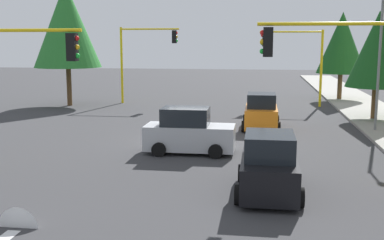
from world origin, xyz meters
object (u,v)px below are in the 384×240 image
(street_lamp_curbside, at_px, (382,50))
(traffic_signal_near_left, at_px, (340,69))
(tree_opposite_side, at_px, (67,25))
(tree_roadside_mid, at_px, (378,49))
(tree_roadside_far, at_px, (342,43))
(car_orange, at_px, (261,113))
(car_silver, at_px, (189,132))
(car_black, at_px, (269,166))
(traffic_signal_far_right, at_px, (144,50))
(traffic_signal_far_left, at_px, (296,52))
(traffic_signal_near_right, at_px, (12,70))

(street_lamp_curbside, bearing_deg, traffic_signal_near_left, -20.18)
(street_lamp_curbside, xyz_separation_m, tree_opposite_side, (-8.39, -20.20, 1.57))
(traffic_signal_near_left, relative_size, tree_roadside_mid, 0.84)
(tree_roadside_far, xyz_separation_m, car_orange, (13.76, -6.28, -3.74))
(traffic_signal_near_left, relative_size, car_orange, 1.51)
(tree_roadside_far, relative_size, car_silver, 1.84)
(tree_roadside_far, relative_size, car_black, 1.85)
(street_lamp_curbside, relative_size, tree_roadside_mid, 1.07)
(traffic_signal_far_right, height_order, tree_roadside_far, tree_roadside_far)
(street_lamp_curbside, bearing_deg, tree_opposite_side, -112.55)
(traffic_signal_far_left, relative_size, car_orange, 1.54)
(traffic_signal_near_left, bearing_deg, car_orange, -166.56)
(traffic_signal_far_left, height_order, tree_roadside_far, tree_roadside_far)
(traffic_signal_far_left, distance_m, car_black, 21.57)
(tree_roadside_mid, bearing_deg, traffic_signal_far_left, -144.27)
(car_orange, bearing_deg, tree_roadside_mid, 119.00)
(traffic_signal_near_right, xyz_separation_m, tree_opposite_side, (-18.00, -5.36, 2.14))
(traffic_signal_far_left, bearing_deg, traffic_signal_near_left, -0.05)
(street_lamp_curbside, distance_m, car_silver, 11.20)
(tree_roadside_mid, bearing_deg, car_orange, -61.00)
(traffic_signal_near_right, relative_size, tree_opposite_side, 0.59)
(traffic_signal_far_right, height_order, traffic_signal_near_right, traffic_signal_far_right)
(traffic_signal_far_right, relative_size, traffic_signal_near_left, 1.06)
(car_black, height_order, car_orange, same)
(traffic_signal_near_left, distance_m, tree_roadside_far, 24.32)
(car_black, bearing_deg, traffic_signal_far_left, 174.05)
(traffic_signal_far_right, xyz_separation_m, car_silver, (16.00, 5.86, -3.22))
(traffic_signal_far_right, xyz_separation_m, tree_roadside_far, (-4.00, 15.22, 0.52))
(tree_opposite_side, xyz_separation_m, car_black, (19.24, 14.47, -5.02))
(car_orange, bearing_deg, car_black, 1.24)
(traffic_signal_far_right, distance_m, traffic_signal_near_right, 20.00)
(traffic_signal_near_right, bearing_deg, street_lamp_curbside, 122.93)
(traffic_signal_far_left, height_order, car_silver, traffic_signal_far_left)
(traffic_signal_far_right, bearing_deg, tree_roadside_far, 104.73)
(traffic_signal_near_left, xyz_separation_m, street_lamp_curbside, (-9.61, 3.53, 0.46))
(traffic_signal_near_right, distance_m, tree_roadside_mid, 21.00)
(traffic_signal_far_left, relative_size, tree_roadside_mid, 0.85)
(traffic_signal_near_left, height_order, car_silver, traffic_signal_near_left)
(tree_roadside_far, bearing_deg, tree_roadside_mid, 2.86)
(traffic_signal_far_left, height_order, street_lamp_curbside, street_lamp_curbside)
(car_silver, bearing_deg, tree_opposite_side, -141.50)
(traffic_signal_near_right, xyz_separation_m, car_orange, (-10.24, 8.86, -2.88))
(traffic_signal_far_right, bearing_deg, traffic_signal_near_left, 29.65)
(traffic_signal_near_right, xyz_separation_m, street_lamp_curbside, (-9.61, 14.84, 0.57))
(street_lamp_curbside, height_order, car_black, street_lamp_curbside)
(tree_roadside_mid, bearing_deg, street_lamp_curbside, -10.33)
(traffic_signal_near_right, xyz_separation_m, car_silver, (-4.00, 5.77, -2.88))
(tree_opposite_side, bearing_deg, traffic_signal_near_left, 42.80)
(car_silver, bearing_deg, traffic_signal_near_right, -55.29)
(car_orange, bearing_deg, car_silver, -26.29)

